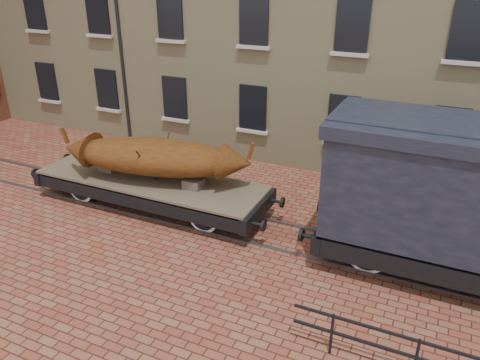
% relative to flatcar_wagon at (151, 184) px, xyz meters
% --- Properties ---
extents(ground, '(90.00, 90.00, 0.00)m').
position_rel_flatcar_wagon_xyz_m(ground, '(3.92, -0.00, -0.80)').
color(ground, brown).
extents(rail_track, '(30.00, 1.52, 0.06)m').
position_rel_flatcar_wagon_xyz_m(rail_track, '(3.92, -0.00, -0.77)').
color(rail_track, '#59595E').
rests_on(rail_track, ground).
extents(flatcar_wagon, '(8.49, 2.30, 1.28)m').
position_rel_flatcar_wagon_xyz_m(flatcar_wagon, '(0.00, 0.00, 0.00)').
color(flatcar_wagon, brown).
rests_on(flatcar_wagon, ground).
extents(iron_boat, '(6.22, 2.78, 1.51)m').
position_rel_flatcar_wagon_xyz_m(iron_boat, '(0.26, -0.00, 0.99)').
color(iron_boat, brown).
rests_on(iron_boat, flatcar_wagon).
extents(goods_van, '(7.71, 2.81, 3.99)m').
position_rel_flatcar_wagon_xyz_m(goods_van, '(9.14, -0.00, 1.70)').
color(goods_van, black).
rests_on(goods_van, ground).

